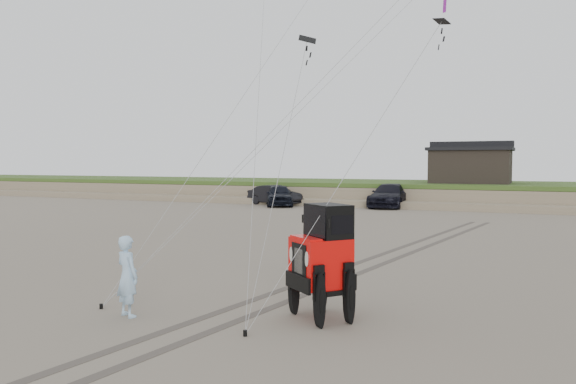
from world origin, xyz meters
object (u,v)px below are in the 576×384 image
at_px(cabin, 471,164).
at_px(truck_b, 275,195).
at_px(truck_a, 279,195).
at_px(jeep, 321,273).
at_px(truck_c, 390,196).
at_px(man, 127,276).

xyz_separation_m(cabin, truck_b, (-14.17, -7.04, -2.46)).
xyz_separation_m(truck_a, jeep, (14.27, -28.34, 0.15)).
distance_m(cabin, truck_b, 16.02).
bearing_deg(truck_c, truck_b, -172.38).
relative_size(cabin, truck_b, 1.36).
bearing_deg(jeep, truck_c, 141.03).
distance_m(truck_b, man, 32.61).
xyz_separation_m(cabin, jeep, (0.81, -36.16, -2.25)).
height_order(truck_a, truck_c, truck_c).
xyz_separation_m(truck_a, man, (10.35, -29.89, 0.05)).
bearing_deg(cabin, truck_c, -133.36).
distance_m(cabin, jeep, 36.24).
bearing_deg(cabin, truck_b, -153.60).
bearing_deg(cabin, truck_a, -149.85).
height_order(truck_c, man, man).
bearing_deg(truck_a, truck_c, -12.54).
xyz_separation_m(truck_c, jeep, (6.06, -30.60, 0.11)).
bearing_deg(truck_c, cabin, 44.84).
bearing_deg(truck_a, cabin, 2.22).
bearing_deg(truck_a, truck_b, 104.85).
bearing_deg(man, jeep, -138.14).
xyz_separation_m(jeep, man, (-3.92, -1.55, -0.10)).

